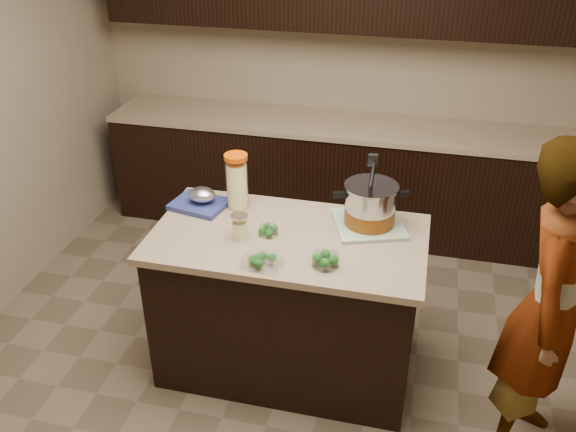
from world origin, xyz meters
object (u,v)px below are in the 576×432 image
(island, at_px, (288,303))
(lemonade_pitcher, at_px, (237,183))
(person, at_px, (551,308))
(stock_pot, at_px, (370,207))

(island, distance_m, lemonade_pitcher, 0.74)
(island, relative_size, lemonade_pitcher, 4.56)
(island, xyz_separation_m, person, (1.30, -0.24, 0.39))
(stock_pot, bearing_deg, island, -168.62)
(stock_pot, distance_m, lemonade_pitcher, 0.76)
(island, bearing_deg, person, -10.28)
(lemonade_pitcher, height_order, person, person)
(island, xyz_separation_m, stock_pot, (0.40, 0.20, 0.56))
(person, bearing_deg, stock_pot, 83.70)
(island, height_order, stock_pot, stock_pot)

